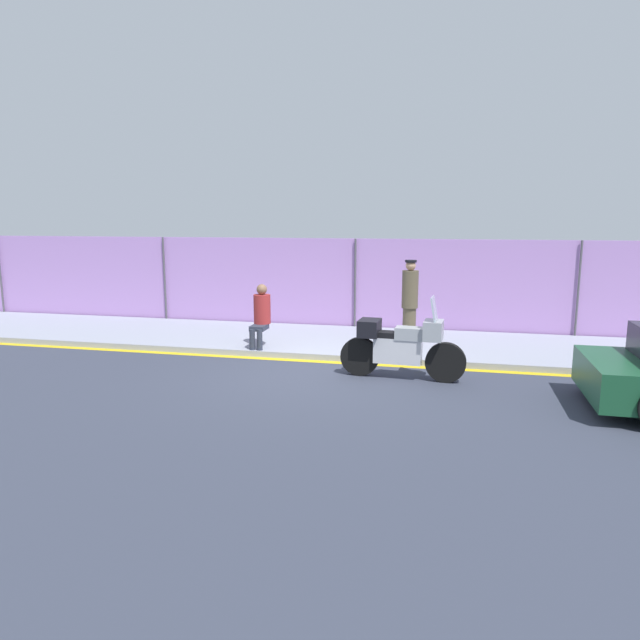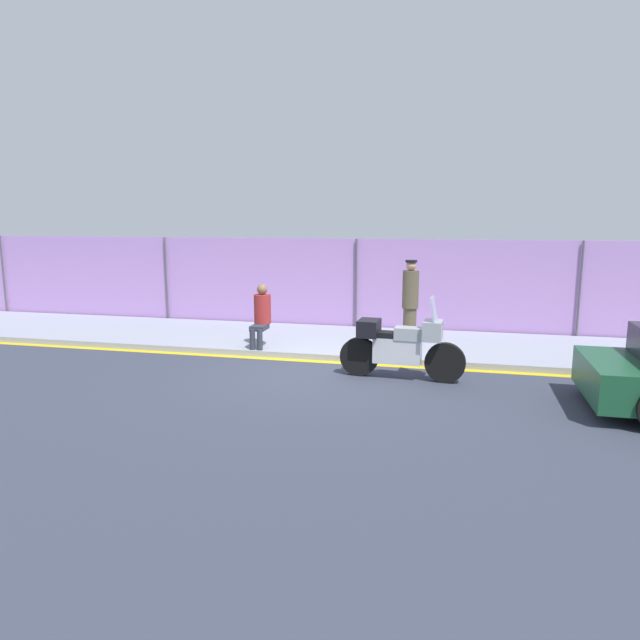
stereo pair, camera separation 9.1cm
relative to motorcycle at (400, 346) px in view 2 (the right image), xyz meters
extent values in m
plane|color=#333847|center=(-1.51, -0.03, -0.61)|extent=(120.00, 120.00, 0.00)
cube|color=#8E93A3|center=(-1.51, 2.54, -0.54)|extent=(38.82, 3.18, 0.13)
cube|color=gold|center=(-1.51, 0.86, -0.61)|extent=(38.82, 0.18, 0.01)
cube|color=#AD7FC6|center=(-1.51, 4.22, 0.56)|extent=(36.88, 0.08, 2.34)
cylinder|color=#4C4C51|center=(-11.96, 4.12, 0.56)|extent=(0.05, 0.05, 2.34)
cylinder|color=#4C4C51|center=(-6.73, 4.12, 0.56)|extent=(0.05, 0.05, 2.34)
cylinder|color=#4C4C51|center=(-1.51, 4.12, 0.56)|extent=(0.05, 0.05, 2.34)
cylinder|color=#4C4C51|center=(3.72, 4.12, 0.56)|extent=(0.05, 0.05, 2.34)
cylinder|color=black|center=(0.78, -0.06, -0.26)|extent=(0.71, 0.19, 0.71)
cylinder|color=black|center=(-0.74, 0.05, -0.26)|extent=(0.71, 0.19, 0.71)
cube|color=silver|center=(-0.06, 0.00, -0.10)|extent=(0.86, 0.34, 0.46)
cube|color=#999EA3|center=(0.16, -0.01, 0.23)|extent=(0.54, 0.34, 0.22)
cube|color=black|center=(-0.15, 0.01, 0.19)|extent=(0.62, 0.32, 0.10)
cube|color=#999EA3|center=(0.56, -0.04, 0.31)|extent=(0.35, 0.50, 0.34)
cube|color=silver|center=(0.56, -0.04, 0.69)|extent=(0.13, 0.43, 0.42)
cube|color=black|center=(-0.58, 0.04, 0.29)|extent=(0.40, 0.53, 0.30)
cylinder|color=brown|center=(-0.02, 2.32, -0.08)|extent=(0.29, 0.29, 0.80)
cylinder|color=brown|center=(-0.02, 2.32, 0.72)|extent=(0.35, 0.35, 0.80)
sphere|color=tan|center=(-0.02, 2.32, 1.24)|extent=(0.22, 0.22, 0.22)
cylinder|color=black|center=(-0.02, 2.32, 1.33)|extent=(0.25, 0.25, 0.05)
cylinder|color=#2D3342|center=(-3.17, 1.05, -0.26)|extent=(0.12, 0.12, 0.44)
cylinder|color=#2D3342|center=(-3.00, 1.05, -0.26)|extent=(0.12, 0.12, 0.44)
cube|color=#2D3342|center=(-3.09, 1.27, -0.04)|extent=(0.31, 0.44, 0.10)
cylinder|color=maroon|center=(-3.09, 1.49, 0.32)|extent=(0.36, 0.36, 0.62)
sphere|color=brown|center=(-3.09, 1.49, 0.74)|extent=(0.22, 0.22, 0.22)
cylinder|color=black|center=(3.67, -0.06, -0.25)|extent=(0.71, 0.22, 0.71)
camera|label=1|loc=(0.78, -9.96, 2.23)|focal=32.00mm
camera|label=2|loc=(0.87, -9.94, 2.23)|focal=32.00mm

